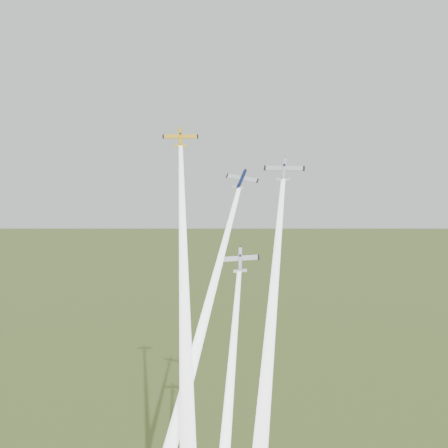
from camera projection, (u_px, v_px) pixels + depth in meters
plane_yellow at (180, 137)px, 128.31m from camera, size 10.43×9.71×6.60m
smoke_trail_yellow at (184, 277)px, 102.25m from camera, size 25.48×50.78×51.39m
plane_navy at (242, 179)px, 125.03m from camera, size 7.97×6.64×6.99m
smoke_trail_navy at (201, 332)px, 100.07m from camera, size 5.89×54.70×51.23m
plane_silver_right at (284, 169)px, 119.21m from camera, size 9.76×8.63×7.01m
smoke_trail_silver_right at (271, 319)px, 95.03m from camera, size 11.11×51.05×48.14m
plane_silver_low at (240, 260)px, 115.97m from camera, size 9.57×8.15×6.93m
smoke_trail_silver_low at (226, 431)px, 92.46m from camera, size 13.75×48.59×46.25m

